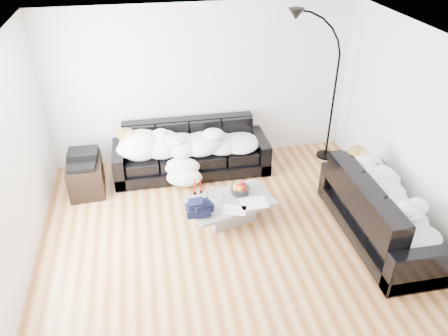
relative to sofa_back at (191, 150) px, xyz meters
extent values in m
plane|color=brown|center=(0.27, -1.73, -0.41)|extent=(5.00, 5.00, 0.00)
cube|color=silver|center=(0.27, 0.52, 0.89)|extent=(5.00, 0.02, 2.60)
cube|color=silver|center=(-2.23, -1.73, 0.89)|extent=(0.02, 4.50, 2.60)
cube|color=silver|center=(2.77, -1.73, 0.89)|extent=(0.02, 4.50, 2.60)
plane|color=white|center=(0.27, -1.73, 2.19)|extent=(5.00, 5.00, 0.00)
cube|color=black|center=(0.00, 0.00, 0.00)|extent=(2.50, 0.86, 0.82)
cube|color=black|center=(2.28, -2.08, 0.02)|extent=(0.91, 2.13, 0.86)
ellipsoid|color=#0B5341|center=(2.22, -1.42, 0.31)|extent=(0.42, 0.38, 0.20)
cube|color=#939699|center=(0.37, -1.39, -0.24)|extent=(1.29, 0.95, 0.34)
cylinder|color=white|center=(0.54, -1.24, 0.01)|extent=(0.30, 0.30, 0.16)
cylinder|color=white|center=(0.15, -1.26, 0.02)|extent=(0.08, 0.08, 0.17)
cylinder|color=white|center=(0.04, -1.38, 0.01)|extent=(0.08, 0.08, 0.16)
cylinder|color=white|center=(0.27, -1.40, 0.01)|extent=(0.08, 0.08, 0.16)
cylinder|color=maroon|center=(-0.09, -1.14, 0.06)|extent=(0.06, 0.06, 0.26)
cylinder|color=maroon|center=(0.00, -1.13, 0.04)|extent=(0.05, 0.05, 0.23)
cube|color=silver|center=(0.67, -1.51, -0.06)|extent=(0.37, 0.29, 0.01)
cube|color=silver|center=(0.38, -1.62, -0.06)|extent=(0.36, 0.31, 0.01)
cube|color=black|center=(-1.67, -0.24, -0.15)|extent=(0.56, 0.78, 0.51)
cube|color=black|center=(-1.67, -0.24, 0.17)|extent=(0.45, 0.35, 0.13)
camera|label=1|loc=(-0.64, -6.17, 3.50)|focal=35.00mm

